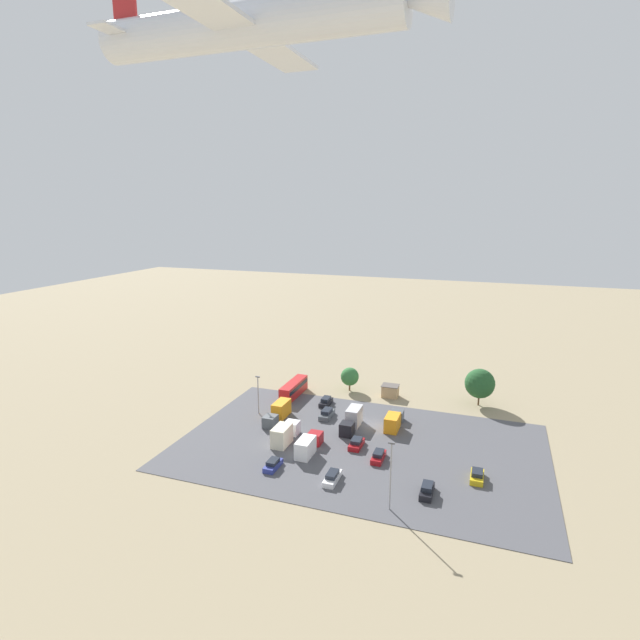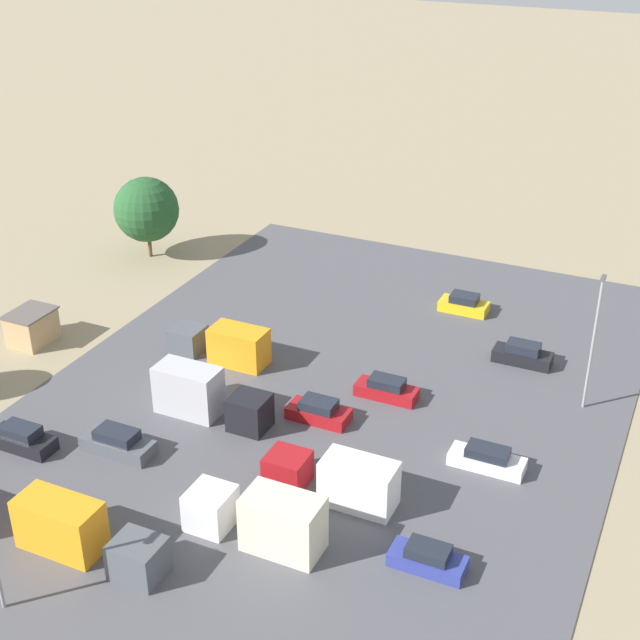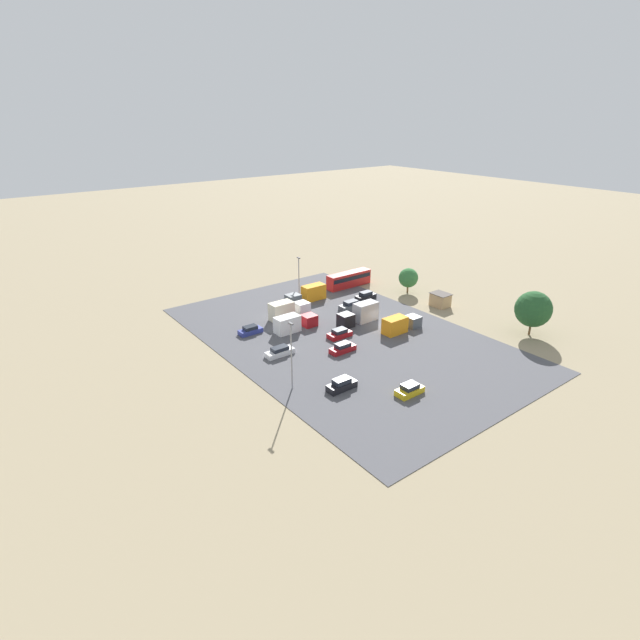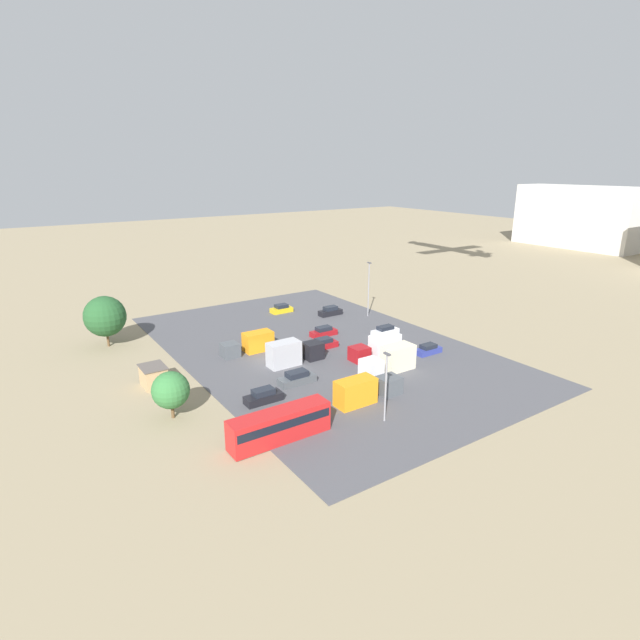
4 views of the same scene
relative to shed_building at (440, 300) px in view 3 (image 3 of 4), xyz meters
name	(u,v)px [view 3 (image 3 of 4)]	position (x,y,z in m)	size (l,w,h in m)	color
ground_plane	(382,325)	(0.15, 15.46, -1.33)	(400.00, 400.00, 0.00)	gray
parking_lot_surface	(343,337)	(0.15, 24.58, -1.29)	(61.57, 39.35, 0.08)	#4C4C51
shed_building	(440,300)	(0.00, 0.00, 0.00)	(3.64, 2.93, 2.65)	tan
bus	(349,279)	(19.89, 6.65, 0.44)	(2.45, 10.64, 3.15)	red
parked_car_0	(280,352)	(1.07, 36.78, -0.65)	(1.72, 4.70, 1.44)	silver
parked_car_1	(351,305)	(9.40, 15.02, -0.56)	(1.89, 4.79, 1.65)	#4C5156
parked_car_2	(410,390)	(-19.36, 29.15, -0.61)	(1.92, 4.03, 1.53)	gold
parked_car_3	(366,296)	(11.59, 9.16, -0.57)	(1.76, 4.45, 1.63)	black
parked_car_4	(340,334)	(0.60, 25.03, -0.63)	(1.93, 4.24, 1.50)	maroon
parked_car_5	(250,330)	(11.07, 36.31, -0.67)	(1.74, 4.11, 1.41)	navy
parked_car_6	(343,348)	(-3.98, 28.16, -0.62)	(1.71, 4.40, 1.51)	maroon
parked_car_7	(342,385)	(-12.81, 35.67, -0.56)	(1.74, 4.36, 1.66)	black
parked_truck_0	(287,310)	(12.95, 27.36, 0.28)	(2.48, 7.95, 3.36)	silver
parked_truck_1	(360,314)	(3.42, 17.93, 0.31)	(2.33, 8.18, 3.42)	black
parked_truck_2	(400,324)	(-3.82, 15.12, 0.04)	(2.37, 7.81, 2.83)	#4C5156
parked_truck_3	(294,323)	(7.70, 29.60, 0.08)	(2.33, 8.06, 2.91)	maroon
parked_truck_4	(308,294)	(17.95, 19.05, 0.14)	(2.31, 8.77, 3.04)	#4C5156
tree_near_shed	(533,309)	(-18.27, -1.57, 3.40)	(6.10, 6.10, 7.79)	brown
tree_apron_mid	(408,278)	(9.36, -0.71, 1.95)	(4.05, 4.05, 5.31)	brown
light_pole_lot_centre	(291,354)	(-8.51, 40.98, 4.13)	(0.90, 0.28, 9.88)	gray
light_pole_lot_edge	(299,274)	(22.80, 17.81, 3.05)	(0.90, 0.28, 7.76)	gray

